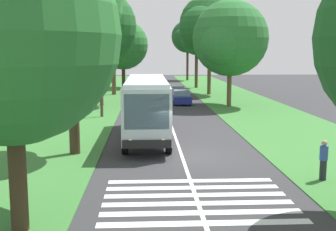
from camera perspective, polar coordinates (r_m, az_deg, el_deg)
The scene contains 21 objects.
ground at distance 22.23m, azimuth 1.87°, elevation -5.47°, with size 160.00×160.00×0.00m, color #333335.
grass_verge_left at distance 37.45m, azimuth -12.67°, elevation 0.04°, with size 120.00×8.00×0.04m, color #387533.
grass_verge_right at distance 38.23m, azimuth 12.34°, elevation 0.22°, with size 120.00×8.00×0.04m, color #387533.
centre_line at distance 36.94m, azimuth -0.04°, elevation 0.11°, with size 110.00×0.16×0.01m, color silver.
coach_bus at distance 26.43m, azimuth -2.84°, elevation 1.47°, with size 11.16×2.62×3.73m.
zebra_crossing at distance 16.08m, azimuth 3.79°, elevation -10.94°, with size 4.95×6.80×0.01m.
trailing_car_0 at distance 44.69m, azimuth 1.80°, elevation 2.40°, with size 4.30×1.78×1.43m.
trailing_car_1 at distance 50.58m, azimuth 1.13°, elevation 3.10°, with size 4.30×1.78×1.43m.
trailing_car_2 at distance 56.03m, azimuth -2.72°, elevation 3.60°, with size 4.30×1.78×1.43m.
roadside_tree_left_0 at distance 64.43m, azimuth -6.08°, elevation 9.12°, with size 8.39×7.30×9.99m.
roadside_tree_left_1 at distance 22.84m, azimuth -13.21°, elevation 14.18°, with size 6.58×5.37×10.53m.
roadside_tree_left_2 at distance 43.51m, azimuth -9.12°, elevation 11.31°, with size 8.38×7.09×11.31m.
roadside_tree_left_3 at distance 54.47m, azimuth -7.45°, elevation 10.72°, with size 6.29×5.02×10.23m.
roadside_tree_left_4 at distance 13.28m, azimuth -20.35°, elevation 9.17°, with size 7.38×6.24×8.87m.
roadside_tree_right_0 at distance 54.70m, azimuth 5.26°, elevation 11.53°, with size 9.70×7.70×12.36m.
roadside_tree_right_2 at distance 82.08m, azimuth 2.48°, elevation 10.23°, with size 7.34×6.03×11.15m.
roadside_tree_right_3 at distance 64.79m, azimuth 3.69°, elevation 9.90°, with size 5.61×4.72×9.53m.
roadside_tree_right_4 at distance 42.96m, azimuth 7.96°, elevation 9.79°, with size 8.68×7.34×10.26m.
utility_pole at distance 35.66m, azimuth -8.86°, elevation 6.76°, with size 0.24×1.40×8.38m.
roadside_wall at distance 42.90m, azimuth -16.06°, elevation 1.92°, with size 70.00×0.40×1.39m, color #9E937F.
pedestrian at distance 19.08m, azimuth 19.83°, elevation -5.49°, with size 0.34×0.34×1.69m.
Camera 1 is at (-21.51, 1.80, 5.32)m, focal length 46.22 mm.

